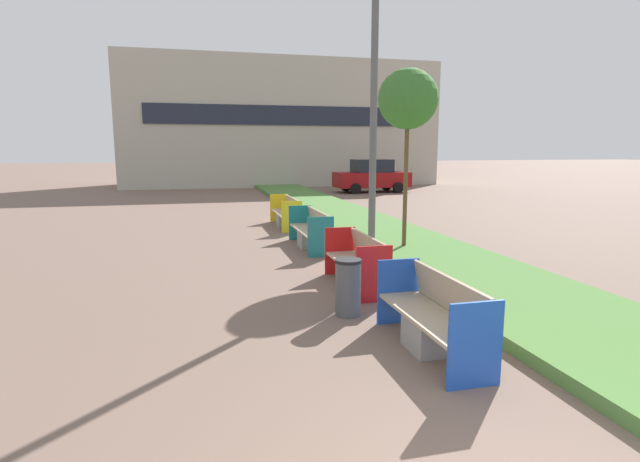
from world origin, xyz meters
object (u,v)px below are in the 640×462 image
(bench_blue_frame, at_px, (433,322))
(bench_teal_frame, at_px, (311,233))
(bench_yellow_frame, at_px, (286,215))
(street_lamp_post, at_px, (375,54))
(bench_red_frame, at_px, (357,267))
(litter_bin, at_px, (348,287))
(sapling_tree_near, at_px, (408,100))
(parked_car_distant, at_px, (372,176))

(bench_blue_frame, xyz_separation_m, bench_teal_frame, (0.00, 6.73, 0.01))
(bench_blue_frame, relative_size, bench_yellow_frame, 0.88)
(street_lamp_post, bearing_deg, bench_red_frame, -122.84)
(bench_red_frame, xyz_separation_m, litter_bin, (-0.63, -1.48, 0.07))
(bench_red_frame, bearing_deg, bench_teal_frame, 89.93)
(bench_blue_frame, distance_m, sapling_tree_near, 6.72)
(bench_red_frame, relative_size, parked_car_distant, 0.47)
(litter_bin, bearing_deg, bench_blue_frame, -67.46)
(street_lamp_post, xyz_separation_m, parked_car_distant, (6.36, 17.57, -3.35))
(bench_yellow_frame, height_order, sapling_tree_near, sapling_tree_near)
(bench_blue_frame, height_order, litter_bin, bench_blue_frame)
(bench_teal_frame, distance_m, litter_bin, 5.25)
(bench_blue_frame, height_order, street_lamp_post, street_lamp_post)
(bench_yellow_frame, relative_size, sapling_tree_near, 0.55)
(sapling_tree_near, bearing_deg, litter_bin, -123.43)
(bench_red_frame, xyz_separation_m, parked_car_distant, (6.98, 18.52, 0.55))
(bench_blue_frame, height_order, bench_teal_frame, same)
(parked_car_distant, bearing_deg, bench_yellow_frame, -124.10)
(bench_blue_frame, xyz_separation_m, bench_red_frame, (-0.00, 3.00, -0.00))
(bench_blue_frame, xyz_separation_m, street_lamp_post, (0.61, 3.95, 3.89))
(sapling_tree_near, bearing_deg, parked_car_distant, 72.78)
(bench_red_frame, distance_m, litter_bin, 1.61)
(bench_blue_frame, distance_m, litter_bin, 1.65)
(bench_teal_frame, distance_m, parked_car_distant, 16.36)
(bench_teal_frame, relative_size, street_lamp_post, 0.31)
(litter_bin, bearing_deg, sapling_tree_near, 56.57)
(bench_teal_frame, relative_size, parked_car_distant, 0.56)
(bench_blue_frame, distance_m, bench_teal_frame, 6.73)
(litter_bin, bearing_deg, parked_car_distant, 69.18)
(sapling_tree_near, bearing_deg, bench_red_frame, -128.52)
(bench_red_frame, xyz_separation_m, bench_yellow_frame, (0.00, 7.23, 0.01))
(bench_red_frame, height_order, bench_yellow_frame, same)
(bench_red_frame, bearing_deg, bench_blue_frame, -89.98)
(litter_bin, height_order, parked_car_distant, parked_car_distant)
(bench_red_frame, bearing_deg, bench_yellow_frame, 89.97)
(bench_red_frame, distance_m, bench_yellow_frame, 7.23)
(bench_yellow_frame, height_order, litter_bin, bench_yellow_frame)
(bench_teal_frame, xyz_separation_m, bench_yellow_frame, (-0.00, 3.50, -0.00))
(bench_blue_frame, relative_size, bench_teal_frame, 0.88)
(bench_red_frame, height_order, bench_teal_frame, same)
(street_lamp_post, xyz_separation_m, sapling_tree_near, (1.41, 1.59, -0.67))
(bench_yellow_frame, relative_size, street_lamp_post, 0.30)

